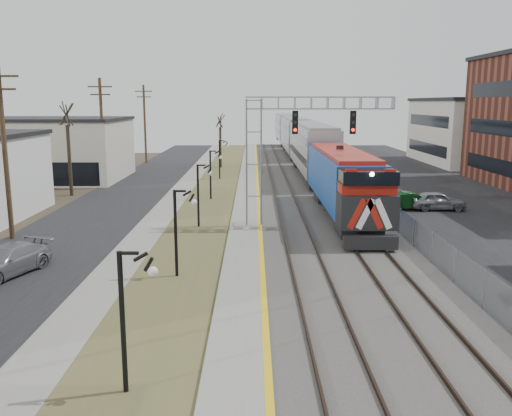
{
  "coord_description": "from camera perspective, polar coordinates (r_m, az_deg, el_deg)",
  "views": [
    {
      "loc": [
        -0.53,
        -5.51,
        7.77
      ],
      "look_at": [
        -0.4,
        21.01,
        2.6
      ],
      "focal_mm": 38.0,
      "sensor_mm": 36.0,
      "label": 1
    }
  ],
  "objects": [
    {
      "name": "street_west",
      "position": [
        42.67,
        -15.18,
        0.18
      ],
      "size": [
        7.0,
        120.0,
        0.04
      ],
      "primitive_type": "cube",
      "color": "black",
      "rests_on": "ground"
    },
    {
      "name": "sidewalk",
      "position": [
        41.74,
        -9.2,
        0.21
      ],
      "size": [
        2.0,
        120.0,
        0.08
      ],
      "primitive_type": "cube",
      "color": "gray",
      "rests_on": "ground"
    },
    {
      "name": "grass_median",
      "position": [
        41.38,
        -5.09,
        0.2
      ],
      "size": [
        4.0,
        120.0,
        0.06
      ],
      "primitive_type": "cube",
      "color": "brown",
      "rests_on": "ground"
    },
    {
      "name": "platform",
      "position": [
        41.23,
        -0.94,
        0.33
      ],
      "size": [
        2.0,
        120.0,
        0.24
      ],
      "primitive_type": "cube",
      "color": "gray",
      "rests_on": "ground"
    },
    {
      "name": "ballast_bed",
      "position": [
        41.47,
        5.99,
        0.31
      ],
      "size": [
        8.0,
        120.0,
        0.2
      ],
      "primitive_type": "cube",
      "color": "#595651",
      "rests_on": "ground"
    },
    {
      "name": "parking_lot",
      "position": [
        44.43,
        21.56,
        0.2
      ],
      "size": [
        16.0,
        120.0,
        0.04
      ],
      "primitive_type": "cube",
      "color": "black",
      "rests_on": "ground"
    },
    {
      "name": "platform_edge",
      "position": [
        41.2,
        0.29,
        0.5
      ],
      "size": [
        0.24,
        120.0,
        0.01
      ],
      "primitive_type": "cube",
      "color": "gold",
      "rests_on": "platform"
    },
    {
      "name": "track_near",
      "position": [
        41.27,
        3.23,
        0.55
      ],
      "size": [
        1.58,
        120.0,
        0.15
      ],
      "color": "#2D2119",
      "rests_on": "ballast_bed"
    },
    {
      "name": "track_far",
      "position": [
        41.63,
        8.04,
        0.55
      ],
      "size": [
        1.58,
        120.0,
        0.15
      ],
      "color": "#2D2119",
      "rests_on": "ballast_bed"
    },
    {
      "name": "train",
      "position": [
        71.82,
        4.56,
        7.12
      ],
      "size": [
        3.0,
        85.85,
        5.33
      ],
      "color": "#1344A0",
      "rests_on": "ground"
    },
    {
      "name": "signal_gantry",
      "position": [
        33.62,
        2.72,
        7.3
      ],
      "size": [
        9.0,
        1.07,
        8.15
      ],
      "color": "gray",
      "rests_on": "ground"
    },
    {
      "name": "lampposts",
      "position": [
        24.73,
        -8.35,
        -2.58
      ],
      "size": [
        0.14,
        62.14,
        4.0
      ],
      "color": "black",
      "rests_on": "ground"
    },
    {
      "name": "utility_poles",
      "position": [
        33.67,
        -24.92,
        5.29
      ],
      "size": [
        0.28,
        80.28,
        10.0
      ],
      "color": "#4C3823",
      "rests_on": "ground"
    },
    {
      "name": "fence",
      "position": [
        42.02,
        11.71,
        1.25
      ],
      "size": [
        0.04,
        120.0,
        1.6
      ],
      "primitive_type": "cube",
      "color": "gray",
      "rests_on": "ground"
    },
    {
      "name": "bare_trees",
      "position": [
        46.32,
        -15.52,
        4.34
      ],
      "size": [
        12.3,
        42.3,
        5.95
      ],
      "color": "#382D23",
      "rests_on": "ground"
    },
    {
      "name": "car_lot_e",
      "position": [
        41.77,
        18.54,
        0.69
      ],
      "size": [
        4.03,
        1.65,
        1.37
      ],
      "primitive_type": "imported",
      "rotation": [
        0.0,
        0.0,
        1.56
      ],
      "color": "gray",
      "rests_on": "ground"
    },
    {
      "name": "car_lot_f",
      "position": [
        41.42,
        15.97,
        0.69
      ],
      "size": [
        4.02,
        1.79,
        1.28
      ],
      "primitive_type": "imported",
      "rotation": [
        0.0,
        0.0,
        1.68
      ],
      "color": "#0B3812",
      "rests_on": "ground"
    },
    {
      "name": "car_street_b",
      "position": [
        27.21,
        -24.8,
        -5.13
      ],
      "size": [
        3.37,
        4.99,
        1.34
      ],
      "primitive_type": "imported",
      "rotation": [
        0.0,
        0.0,
        -0.35
      ],
      "color": "gray",
      "rests_on": "ground"
    }
  ]
}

